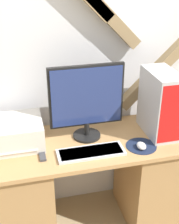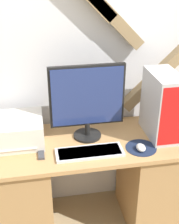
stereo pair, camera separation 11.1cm
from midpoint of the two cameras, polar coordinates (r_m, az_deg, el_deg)
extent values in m
cube|color=silver|center=(2.26, -0.27, 11.79)|extent=(6.40, 0.05, 2.70)
cube|color=olive|center=(2.16, 3.33, 19.29)|extent=(0.64, 0.08, 0.64)
cube|color=tan|center=(2.19, 1.40, -5.77)|extent=(1.36, 0.60, 0.03)
cube|color=#A4794B|center=(2.40, -10.42, -14.61)|extent=(0.38, 0.55, 0.75)
cube|color=#A4794B|center=(2.54, 12.18, -11.90)|extent=(0.38, 0.55, 0.75)
cylinder|color=black|center=(2.24, 1.09, -4.28)|extent=(0.20, 0.20, 0.02)
cylinder|color=black|center=(2.21, 1.10, -3.04)|extent=(0.04, 0.04, 0.10)
cube|color=black|center=(2.10, 1.12, 2.96)|extent=(0.51, 0.03, 0.44)
cube|color=navy|center=(2.08, 1.21, 2.77)|extent=(0.48, 0.01, 0.40)
cube|color=silver|center=(2.06, 1.56, -7.41)|extent=(0.44, 0.16, 0.02)
cube|color=white|center=(2.05, 1.56, -7.29)|extent=(0.41, 0.13, 0.01)
cylinder|color=#19233D|center=(2.15, 10.88, -6.46)|extent=(0.21, 0.21, 0.00)
ellipsoid|color=silver|center=(2.11, 10.88, -6.42)|extent=(0.06, 0.09, 0.04)
cube|color=#B2B2B7|center=(2.22, 14.49, 1.20)|extent=(0.19, 0.35, 0.47)
cube|color=red|center=(2.09, 16.35, -0.89)|extent=(0.17, 0.01, 0.42)
cube|color=beige|center=(2.18, -11.59, -3.32)|extent=(0.35, 0.33, 0.18)
cube|color=white|center=(2.12, -11.46, -5.80)|extent=(0.24, 0.15, 0.01)
cube|color=#38383D|center=(2.07, -7.32, -7.45)|extent=(0.04, 0.14, 0.02)
camera|label=1|loc=(0.06, -88.46, 0.80)|focal=50.00mm
camera|label=2|loc=(0.06, 91.54, -0.80)|focal=50.00mm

